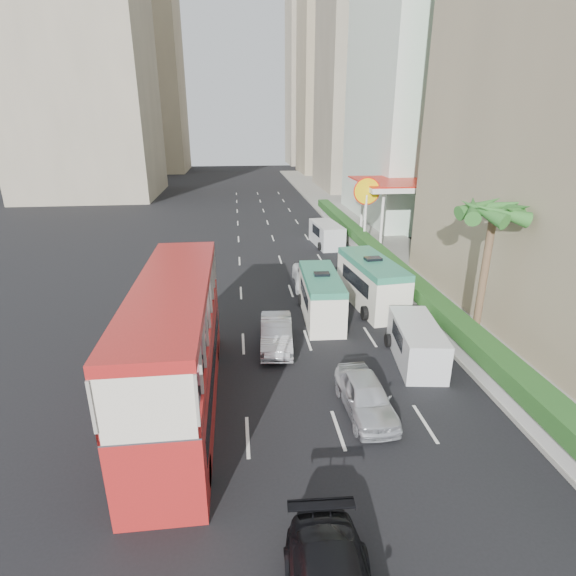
{
  "coord_description": "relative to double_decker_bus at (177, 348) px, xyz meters",
  "views": [
    {
      "loc": [
        -3.66,
        -14.83,
        10.24
      ],
      "look_at": [
        -1.5,
        4.0,
        3.2
      ],
      "focal_mm": 28.0,
      "sensor_mm": 36.0,
      "label": 1
    }
  ],
  "objects": [
    {
      "name": "shell_station",
      "position": [
        16.0,
        23.0,
        0.22
      ],
      "size": [
        6.5,
        8.0,
        5.5
      ],
      "primitive_type": "cube",
      "color": "silver",
      "rests_on": "ground"
    },
    {
      "name": "double_decker_bus",
      "position": [
        0.0,
        0.0,
        0.0
      ],
      "size": [
        2.5,
        11.0,
        5.06
      ],
      "primitive_type": "cube",
      "color": "#AD1D1C",
      "rests_on": "ground"
    },
    {
      "name": "car_silver_lane_a",
      "position": [
        4.0,
        4.54,
        -2.53
      ],
      "size": [
        1.77,
        4.3,
        1.38
      ],
      "primitive_type": "imported",
      "rotation": [
        0.0,
        0.0,
        -0.07
      ],
      "color": "silver",
      "rests_on": "ground"
    },
    {
      "name": "ground_plane",
      "position": [
        6.0,
        0.0,
        -2.53
      ],
      "size": [
        200.0,
        200.0,
        0.0
      ],
      "primitive_type": "plane",
      "color": "black",
      "rests_on": "ground"
    },
    {
      "name": "palm_tree",
      "position": [
        13.8,
        4.0,
        0.85
      ],
      "size": [
        0.36,
        0.36,
        6.4
      ],
      "primitive_type": "cylinder",
      "color": "brown",
      "rests_on": "sidewalk"
    },
    {
      "name": "tower_far_a",
      "position": [
        23.0,
        82.0,
        19.47
      ],
      "size": [
        14.0,
        14.0,
        44.0
      ],
      "primitive_type": "cube",
      "color": "tan",
      "rests_on": "ground"
    },
    {
      "name": "minibus_near",
      "position": [
        6.75,
        7.7,
        -1.29
      ],
      "size": [
        2.08,
        5.66,
        2.48
      ],
      "primitive_type": "cube",
      "rotation": [
        0.0,
        0.0,
        -0.04
      ],
      "color": "silver",
      "rests_on": "ground"
    },
    {
      "name": "tower_far_b",
      "position": [
        23.0,
        104.0,
        17.47
      ],
      "size": [
        14.0,
        14.0,
        40.0
      ],
      "primitive_type": "cube",
      "color": "#9F947D",
      "rests_on": "ground"
    },
    {
      "name": "hedge",
      "position": [
        12.2,
        14.0,
        -1.0
      ],
      "size": [
        1.1,
        44.0,
        0.7
      ],
      "primitive_type": "cube",
      "color": "#2D6626",
      "rests_on": "kerb_wall"
    },
    {
      "name": "van_asset",
      "position": [
        7.06,
        12.63,
        -2.53
      ],
      "size": [
        2.58,
        5.09,
        1.38
      ],
      "primitive_type": "imported",
      "rotation": [
        0.0,
        0.0,
        -0.06
      ],
      "color": "silver",
      "rests_on": "ground"
    },
    {
      "name": "kerb_wall",
      "position": [
        12.2,
        14.0,
        -1.85
      ],
      "size": [
        0.3,
        44.0,
        1.0
      ],
      "primitive_type": "cube",
      "color": "silver",
      "rests_on": "sidewalk"
    },
    {
      "name": "sidewalk",
      "position": [
        15.0,
        25.0,
        -2.44
      ],
      "size": [
        6.0,
        120.0,
        0.18
      ],
      "primitive_type": "cube",
      "color": "#99968C",
      "rests_on": "ground"
    },
    {
      "name": "minibus_far",
      "position": [
        10.02,
        9.18,
        -1.14
      ],
      "size": [
        2.73,
        6.44,
        2.77
      ],
      "primitive_type": "cube",
      "rotation": [
        0.0,
        0.0,
        0.11
      ],
      "color": "silver",
      "rests_on": "ground"
    },
    {
      "name": "panel_van_near",
      "position": [
        10.16,
        2.49,
        -1.64
      ],
      "size": [
        2.36,
        4.63,
        1.77
      ],
      "primitive_type": "cube",
      "rotation": [
        0.0,
        0.0,
        -0.14
      ],
      "color": "silver",
      "rests_on": "ground"
    },
    {
      "name": "panel_van_far",
      "position": [
        10.08,
        22.96,
        -1.56
      ],
      "size": [
        2.39,
        5.01,
        1.94
      ],
      "primitive_type": "cube",
      "rotation": [
        0.0,
        0.0,
        0.09
      ],
      "color": "silver",
      "rests_on": "ground"
    },
    {
      "name": "tower_mid",
      "position": [
        24.0,
        58.0,
        22.47
      ],
      "size": [
        16.0,
        16.0,
        50.0
      ],
      "primitive_type": "cube",
      "color": "#9F947D",
      "rests_on": "ground"
    },
    {
      "name": "car_silver_lane_b",
      "position": [
        6.82,
        -1.04,
        -2.53
      ],
      "size": [
        1.77,
        4.12,
        1.38
      ],
      "primitive_type": "imported",
      "rotation": [
        0.0,
        0.0,
        0.03
      ],
      "color": "silver",
      "rests_on": "ground"
    },
    {
      "name": "tower_left_b",
      "position": [
        -16.0,
        90.0,
        20.47
      ],
      "size": [
        16.0,
        16.0,
        46.0
      ],
      "primitive_type": "cube",
      "color": "tan",
      "rests_on": "ground"
    }
  ]
}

